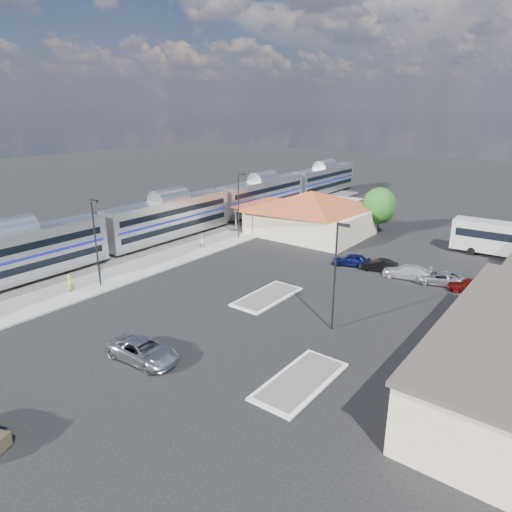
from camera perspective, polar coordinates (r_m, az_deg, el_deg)
The scene contains 22 objects.
ground at distance 44.55m, azimuth -4.30°, elevation -4.75°, with size 280.00×280.00×0.00m, color black.
railbed at distance 64.25m, azimuth -13.65°, elevation 2.10°, with size 16.00×100.00×0.12m, color #4C4944.
platform at distance 56.44m, azimuth -9.40°, elevation 0.18°, with size 5.50×92.00×0.18m, color gray.
passenger_train at distance 62.59m, azimuth -10.66°, elevation 4.55°, with size 3.00×104.00×5.55m.
freight_cars at distance 63.04m, azimuth -19.37°, elevation 3.03°, with size 2.80×46.00×4.00m.
station_depot at distance 64.76m, azimuth 6.79°, elevation 5.43°, with size 18.35×12.24×6.20m.
traffic_island_south at distance 43.62m, azimuth 1.40°, elevation -5.07°, with size 3.30×7.50×0.21m.
traffic_island_north at distance 31.37m, azimuth 5.56°, elevation -15.25°, with size 3.30×7.50×0.21m.
lamp_plat_s at distance 47.07m, azimuth -19.42°, elevation 2.39°, with size 1.08×0.25×9.00m.
lamp_plat_n at distance 61.45m, azimuth -2.14°, elevation 6.95°, with size 1.08×0.25×9.00m.
lamp_lot at distance 36.18m, azimuth 10.00°, elevation -1.47°, with size 1.08×0.25×9.00m.
tree_depot at distance 66.57m, azimuth 15.12°, elevation 6.06°, with size 4.71×4.71×6.63m.
suv at distance 34.14m, azimuth -13.93°, elevation -11.42°, with size 2.59×5.61×1.56m, color #A0A1A8.
coach_bus at distance 61.92m, azimuth 29.25°, elevation 1.88°, with size 13.02×3.40×4.14m.
person_a at distance 47.51m, azimuth -22.19°, elevation -3.21°, with size 0.66×0.43×1.81m, color #C2D342.
person_b at distance 58.26m, azimuth -6.76°, elevation 1.84°, with size 0.83×0.64×1.70m, color silver.
parked_car_a at distance 52.97m, azimuth 11.83°, elevation -0.45°, with size 1.73×4.29×1.46m, color #0E1547.
parked_car_b at distance 52.06m, azimuth 15.13°, elevation -1.11°, with size 1.42×4.06×1.34m, color black.
parked_car_c at distance 50.75m, azimuth 18.32°, elevation -1.85°, with size 2.04×5.01×1.46m, color silver.
parked_car_d at distance 50.21m, azimuth 21.85°, elevation -2.55°, with size 2.21×4.80×1.33m, color gray.
parked_car_e at distance 49.27m, azimuth 25.31°, elevation -3.33°, with size 1.71×4.26×1.45m, color maroon.
parked_car_f at distance 49.10m, azimuth 29.01°, elevation -3.93°, with size 1.61×4.61×1.52m, color black.
Camera 1 is at (27.47, -30.45, 17.38)m, focal length 32.00 mm.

